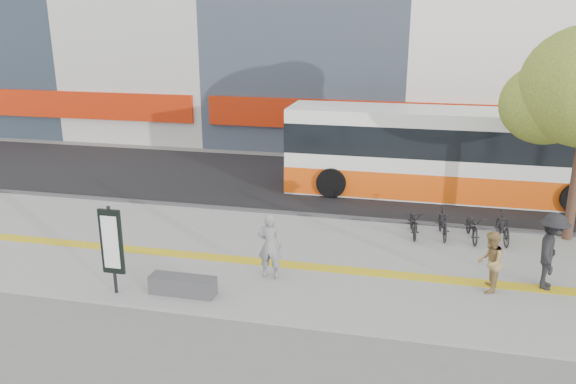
% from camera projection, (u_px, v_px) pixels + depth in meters
% --- Properties ---
extents(ground, '(120.00, 120.00, 0.00)m').
position_uv_depth(ground, '(299.00, 286.00, 14.24)').
color(ground, '#61615D').
rests_on(ground, ground).
extents(sidewalk, '(40.00, 7.00, 0.08)m').
position_uv_depth(sidewalk, '(311.00, 260.00, 15.62)').
color(sidewalk, slate).
rests_on(sidewalk, ground).
extents(tactile_strip, '(40.00, 0.45, 0.01)m').
position_uv_depth(tactile_strip, '(307.00, 266.00, 15.14)').
color(tactile_strip, gold).
rests_on(tactile_strip, sidewalk).
extents(street, '(40.00, 8.00, 0.06)m').
position_uv_depth(street, '(346.00, 185.00, 22.60)').
color(street, black).
rests_on(street, ground).
extents(curb, '(40.00, 0.25, 0.14)m').
position_uv_depth(curb, '(330.00, 217.00, 18.87)').
color(curb, '#343437').
rests_on(curb, ground).
extents(bench, '(1.60, 0.45, 0.45)m').
position_uv_depth(bench, '(183.00, 285.00, 13.59)').
color(bench, '#343437').
rests_on(bench, sidewalk).
extents(signboard, '(0.55, 0.10, 2.20)m').
position_uv_depth(signboard, '(112.00, 243.00, 13.33)').
color(signboard, black).
rests_on(signboard, sidewalk).
extents(bus, '(11.92, 2.83, 3.17)m').
position_uv_depth(bus, '(449.00, 156.00, 20.86)').
color(bus, white).
rests_on(bus, street).
extents(bicycle_row, '(3.22, 1.60, 0.90)m').
position_uv_depth(bicycle_row, '(456.00, 225.00, 16.96)').
color(bicycle_row, black).
rests_on(bicycle_row, sidewalk).
extents(seated_woman, '(0.63, 0.42, 1.72)m').
position_uv_depth(seated_woman, '(270.00, 246.00, 14.29)').
color(seated_woman, black).
rests_on(seated_woman, sidewalk).
extents(pedestrian_tan, '(0.70, 0.83, 1.52)m').
position_uv_depth(pedestrian_tan, '(490.00, 262.00, 13.59)').
color(pedestrian_tan, olive).
rests_on(pedestrian_tan, sidewalk).
extents(pedestrian_dark, '(0.99, 1.38, 1.93)m').
position_uv_depth(pedestrian_dark, '(551.00, 251.00, 13.68)').
color(pedestrian_dark, black).
rests_on(pedestrian_dark, sidewalk).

